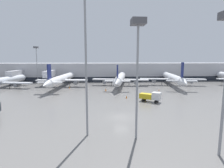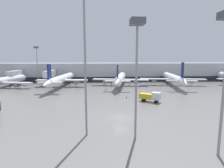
# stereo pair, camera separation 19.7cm
# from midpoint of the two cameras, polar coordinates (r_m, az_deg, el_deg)

# --- Properties ---
(ground_plane) EXTENTS (320.00, 320.00, 0.00)m
(ground_plane) POSITION_cam_midpoint_polar(r_m,az_deg,el_deg) (33.49, 3.00, -10.76)
(ground_plane) COLOR slate
(terminal_building) EXTENTS (160.00, 28.85, 9.00)m
(terminal_building) POSITION_cam_midpoint_polar(r_m,az_deg,el_deg) (93.65, -1.71, 4.10)
(terminal_building) COLOR #B2B2B7
(terminal_building) RESTS_ON ground_plane
(parked_jet_0) EXTENTS (26.75, 38.98, 9.86)m
(parked_jet_0) POSITION_cam_midpoint_polar(r_m,az_deg,el_deg) (77.44, 19.17, 1.93)
(parked_jet_0) COLOR silver
(parked_jet_0) RESTS_ON ground_plane
(parked_jet_1) EXTENTS (20.19, 39.74, 9.36)m
(parked_jet_1) POSITION_cam_midpoint_polar(r_m,az_deg,el_deg) (72.09, -15.85, 1.64)
(parked_jet_1) COLOR white
(parked_jet_1) RESTS_ON ground_plane
(parked_jet_2) EXTENTS (24.87, 32.14, 8.18)m
(parked_jet_2) POSITION_cam_midpoint_polar(r_m,az_deg,el_deg) (79.06, -32.50, 0.75)
(parked_jet_2) COLOR silver
(parked_jet_2) RESTS_ON ground_plane
(parked_jet_4) EXTENTS (23.12, 37.87, 9.05)m
(parked_jet_4) POSITION_cam_midpoint_polar(r_m,az_deg,el_deg) (72.59, 2.84, 1.91)
(parked_jet_4) COLOR white
(parked_jet_4) RESTS_ON ground_plane
(service_truck_3) EXTENTS (5.39, 4.49, 2.57)m
(service_truck_3) POSITION_cam_midpoint_polar(r_m,az_deg,el_deg) (45.94, 12.62, -3.92)
(service_truck_3) COLOR gold
(service_truck_3) RESTS_ON ground_plane
(traffic_cone_1) EXTENTS (0.36, 0.36, 0.61)m
(traffic_cone_1) POSITION_cam_midpoint_polar(r_m,az_deg,el_deg) (63.02, 15.20, -1.88)
(traffic_cone_1) COLOR orange
(traffic_cone_1) RESTS_ON ground_plane
(traffic_cone_2) EXTENTS (0.44, 0.44, 0.74)m
(traffic_cone_2) POSITION_cam_midpoint_polar(r_m,az_deg,el_deg) (49.34, 4.82, -4.22)
(traffic_cone_2) COLOR orange
(traffic_cone_2) RESTS_ON ground_plane
(traffic_cone_3) EXTENTS (0.43, 0.43, 0.67)m
(traffic_cone_3) POSITION_cam_midpoint_polar(r_m,az_deg,el_deg) (68.15, -13.60, -1.07)
(traffic_cone_3) COLOR orange
(traffic_cone_3) RESTS_ON ground_plane
(traffic_cone_4) EXTENTS (0.50, 0.50, 0.73)m
(traffic_cone_4) POSITION_cam_midpoint_polar(r_m,az_deg,el_deg) (61.02, -1.94, -1.86)
(traffic_cone_4) COLOR orange
(traffic_cone_4) RESTS_ON ground_plane
(apron_light_mast_0) EXTENTS (1.80, 1.80, 15.88)m
(apron_light_mast_0) POSITION_cam_midpoint_polar(r_m,az_deg,el_deg) (23.13, 8.41, 12.88)
(apron_light_mast_0) COLOR gray
(apron_light_mast_0) RESTS_ON ground_plane
(apron_light_mast_2) EXTENTS (1.80, 1.80, 20.61)m
(apron_light_mast_2) POSITION_cam_midpoint_polar(r_m,az_deg,el_deg) (24.60, -8.82, 20.25)
(apron_light_mast_2) COLOR gray
(apron_light_mast_2) RESTS_ON ground_plane
(apron_light_mast_3) EXTENTS (1.80, 1.80, 16.68)m
(apron_light_mast_3) POSITION_cam_midpoint_polar(r_m,az_deg,el_deg) (87.48, -23.33, 8.98)
(apron_light_mast_3) COLOR gray
(apron_light_mast_3) RESTS_ON ground_plane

